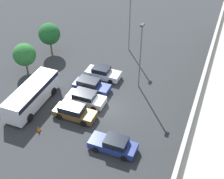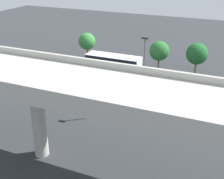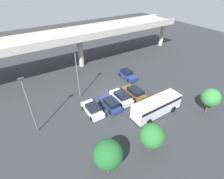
# 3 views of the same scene
# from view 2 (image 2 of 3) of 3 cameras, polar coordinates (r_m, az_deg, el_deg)

# --- Properties ---
(ground_plane) EXTENTS (111.76, 111.76, 0.00)m
(ground_plane) POSITION_cam_2_polar(r_m,az_deg,el_deg) (39.24, -1.11, -1.18)
(ground_plane) COLOR #2D3033
(highway_overpass) EXTENTS (53.37, 7.08, 8.36)m
(highway_overpass) POSITION_cam_2_polar(r_m,az_deg,el_deg) (25.83, -14.00, 1.52)
(highway_overpass) COLOR #ADAAA0
(highway_overpass) RESTS_ON ground_plane
(parked_car_0) EXTENTS (2.20, 4.59, 1.56)m
(parked_car_0) POSITION_cam_2_polar(r_m,az_deg,el_deg) (39.55, 8.05, -0.07)
(parked_car_0) COLOR silver
(parked_car_0) RESTS_ON ground_plane
(parked_car_1) EXTENTS (2.11, 4.68, 1.51)m
(parked_car_1) POSITION_cam_2_polar(r_m,az_deg,el_deg) (40.69, 4.03, 0.82)
(parked_car_1) COLOR navy
(parked_car_1) RESTS_ON ground_plane
(parked_car_2) EXTENTS (2.24, 4.66, 1.53)m
(parked_car_2) POSITION_cam_2_polar(r_m,az_deg,el_deg) (41.10, 0.39, 1.13)
(parked_car_2) COLOR silver
(parked_car_2) RESTS_ON ground_plane
(parked_car_3) EXTENTS (2.20, 4.84, 1.58)m
(parked_car_3) POSITION_cam_2_polar(r_m,az_deg,el_deg) (42.29, -2.91, 1.81)
(parked_car_3) COLOR brown
(parked_car_3) RESTS_ON ground_plane
(parked_car_4) EXTENTS (2.16, 4.86, 1.57)m
(parked_car_4) POSITION_cam_2_polar(r_m,az_deg,el_deg) (39.01, -10.71, -0.61)
(parked_car_4) COLOR navy
(parked_car_4) RESTS_ON ground_plane
(shuttle_bus) EXTENTS (8.32, 2.77, 2.59)m
(shuttle_bus) POSITION_cam_2_polar(r_m,az_deg,el_deg) (46.63, 0.24, 5.01)
(shuttle_bus) COLOR silver
(shuttle_bus) RESTS_ON ground_plane
(lamp_post_near_aisle) EXTENTS (0.70, 0.35, 8.65)m
(lamp_post_near_aisle) POSITION_cam_2_polar(r_m,az_deg,el_deg) (33.50, 5.86, 3.51)
(lamp_post_near_aisle) COLOR slate
(lamp_post_near_aisle) RESTS_ON ground_plane
(tree_front_left) EXTENTS (3.15, 3.15, 4.68)m
(tree_front_left) POSITION_cam_2_polar(r_m,az_deg,el_deg) (47.09, 15.26, 6.31)
(tree_front_left) COLOR brown
(tree_front_left) RESTS_ON ground_plane
(tree_front_centre) EXTENTS (3.04, 3.04, 4.24)m
(tree_front_centre) POSITION_cam_2_polar(r_m,az_deg,el_deg) (48.69, 8.63, 6.99)
(tree_front_centre) COLOR brown
(tree_front_centre) RESTS_ON ground_plane
(tree_front_right) EXTENTS (2.81, 2.81, 4.41)m
(tree_front_right) POSITION_cam_2_polar(r_m,az_deg,el_deg) (52.67, -4.61, 8.77)
(tree_front_right) COLOR brown
(tree_front_right) RESTS_ON ground_plane
(traffic_cone) EXTENTS (0.44, 0.44, 0.70)m
(traffic_cone) POSITION_cam_2_polar(r_m,az_deg,el_deg) (46.06, -5.37, 3.04)
(traffic_cone) COLOR black
(traffic_cone) RESTS_ON ground_plane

